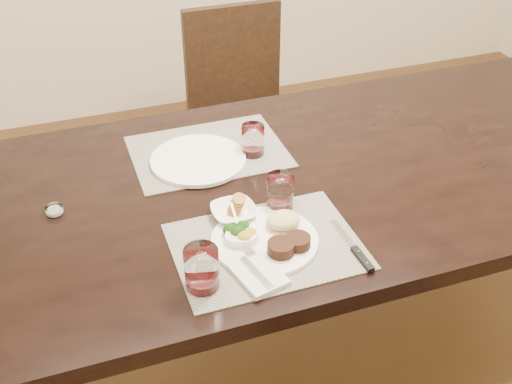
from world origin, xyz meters
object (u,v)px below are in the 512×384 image
object	(u,v)px
chair_far	(241,104)
cracker_bowl	(234,212)
dinner_plate	(270,237)
far_plate	(198,160)
steak_knife	(358,253)
wine_glass_near	(280,194)

from	to	relation	value
chair_far	cracker_bowl	bearing A→B (deg)	-109.09
dinner_plate	far_plate	world-z (taller)	dinner_plate
chair_far	far_plate	bearing A→B (deg)	-116.58
chair_far	steak_knife	distance (m)	1.34
dinner_plate	far_plate	size ratio (longest dim) A/B	0.94
chair_far	steak_knife	xyz separation A→B (m)	(-0.13, -1.31, 0.26)
chair_far	dinner_plate	distance (m)	1.26
dinner_plate	steak_knife	distance (m)	0.22
steak_knife	cracker_bowl	size ratio (longest dim) A/B	1.80
dinner_plate	cracker_bowl	distance (m)	0.14
chair_far	dinner_plate	size ratio (longest dim) A/B	3.35
steak_knife	dinner_plate	bearing A→B (deg)	146.22
cracker_bowl	far_plate	bearing A→B (deg)	93.40
steak_knife	chair_far	bearing A→B (deg)	82.43
dinner_plate	cracker_bowl	bearing A→B (deg)	105.42
chair_far	steak_knife	world-z (taller)	chair_far
dinner_plate	steak_knife	world-z (taller)	dinner_plate
dinner_plate	wine_glass_near	bearing A→B (deg)	51.81
wine_glass_near	cracker_bowl	bearing A→B (deg)	180.00
far_plate	chair_far	bearing A→B (deg)	63.42
steak_knife	wine_glass_near	xyz separation A→B (m)	(-0.11, 0.24, 0.04)
steak_knife	wine_glass_near	size ratio (longest dim) A/B	2.15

